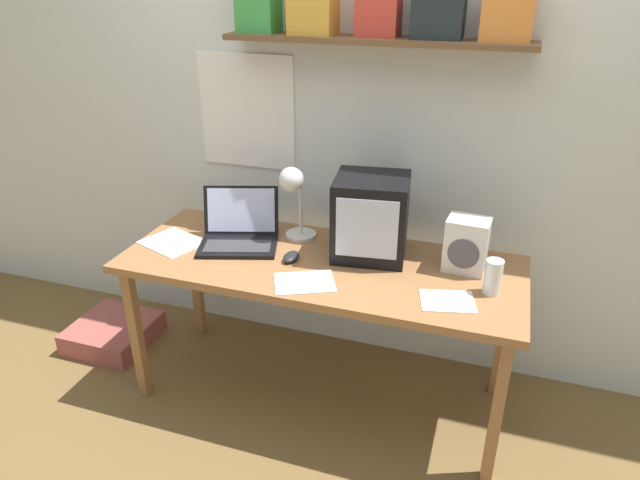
% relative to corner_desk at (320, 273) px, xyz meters
% --- Properties ---
extents(ground_plane, '(12.00, 12.00, 0.00)m').
position_rel_corner_desk_xyz_m(ground_plane, '(0.00, 0.00, -0.65)').
color(ground_plane, brown).
extents(back_wall, '(5.60, 0.24, 2.60)m').
position_rel_corner_desk_xyz_m(back_wall, '(0.00, 0.48, 0.66)').
color(back_wall, silver).
rests_on(back_wall, ground_plane).
extents(corner_desk, '(1.71, 0.67, 0.72)m').
position_rel_corner_desk_xyz_m(corner_desk, '(0.00, 0.00, 0.00)').
color(corner_desk, '#9A683E').
rests_on(corner_desk, ground_plane).
extents(crt_monitor, '(0.34, 0.33, 0.35)m').
position_rel_corner_desk_xyz_m(crt_monitor, '(0.18, 0.13, 0.24)').
color(crt_monitor, black).
rests_on(crt_monitor, corner_desk).
extents(laptop, '(0.41, 0.38, 0.23)m').
position_rel_corner_desk_xyz_m(laptop, '(-0.41, 0.06, 0.12)').
color(laptop, black).
rests_on(laptop, corner_desk).
extents(desk_lamp, '(0.14, 0.19, 0.35)m').
position_rel_corner_desk_xyz_m(desk_lamp, '(-0.18, 0.16, 0.30)').
color(desk_lamp, silver).
rests_on(desk_lamp, corner_desk).
extents(juice_glass, '(0.07, 0.07, 0.14)m').
position_rel_corner_desk_xyz_m(juice_glass, '(0.71, -0.04, 0.12)').
color(juice_glass, white).
rests_on(juice_glass, corner_desk).
extents(space_heater, '(0.18, 0.15, 0.23)m').
position_rel_corner_desk_xyz_m(space_heater, '(0.59, 0.12, 0.17)').
color(space_heater, silver).
rests_on(space_heater, corner_desk).
extents(computer_mouse, '(0.06, 0.11, 0.03)m').
position_rel_corner_desk_xyz_m(computer_mouse, '(-0.12, -0.03, 0.08)').
color(computer_mouse, '#232326').
rests_on(computer_mouse, corner_desk).
extents(loose_paper_near_monitor, '(0.32, 0.29, 0.00)m').
position_rel_corner_desk_xyz_m(loose_paper_near_monitor, '(-0.70, -0.04, 0.06)').
color(loose_paper_near_monitor, white).
rests_on(loose_paper_near_monitor, corner_desk).
extents(printed_handout, '(0.23, 0.20, 0.00)m').
position_rel_corner_desk_xyz_m(printed_handout, '(0.56, -0.16, 0.06)').
color(printed_handout, white).
rests_on(printed_handout, corner_desk).
extents(open_notebook, '(0.29, 0.26, 0.00)m').
position_rel_corner_desk_xyz_m(open_notebook, '(0.00, -0.20, 0.06)').
color(open_notebook, silver).
rests_on(open_notebook, corner_desk).
extents(floor_cushion, '(0.41, 0.41, 0.12)m').
position_rel_corner_desk_xyz_m(floor_cushion, '(-1.20, 0.03, -0.60)').
color(floor_cushion, '#A3524B').
rests_on(floor_cushion, ground_plane).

